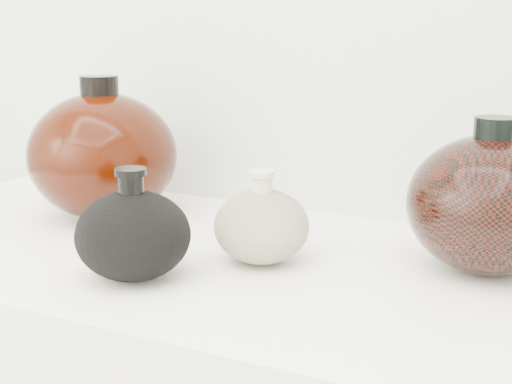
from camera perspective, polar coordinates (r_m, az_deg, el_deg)
The scene contains 4 objects.
black_gourd_vase at distance 0.84m, azimuth -9.80°, elevation -3.36°, with size 0.17×0.17×0.13m.
cream_gourd_vase at distance 0.89m, azimuth 0.45°, elevation -2.69°, with size 0.14×0.14×0.12m.
left_round_pot at distance 1.11m, azimuth -12.16°, elevation 2.92°, with size 0.26×0.26×0.22m.
right_round_pot at distance 0.89m, azimuth 18.17°, elevation -0.91°, with size 0.22×0.22×0.19m.
Camera 1 is at (0.40, 0.18, 1.20)m, focal length 50.00 mm.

